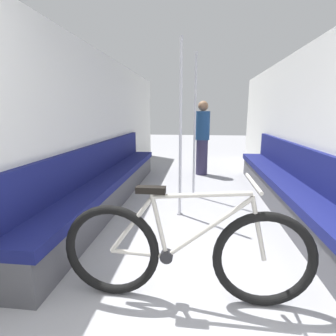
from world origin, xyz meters
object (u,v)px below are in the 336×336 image
(grab_pole_near, at_px, (180,133))
(grab_pole_far, at_px, (195,129))
(bench_seat_row_right, at_px, (287,189))
(bicycle, at_px, (185,253))
(bench_seat_row_left, at_px, (110,183))
(passenger_standing, at_px, (202,137))

(grab_pole_near, distance_m, grab_pole_far, 0.81)
(bench_seat_row_right, xyz_separation_m, bicycle, (-1.29, -1.94, 0.07))
(grab_pole_near, bearing_deg, bench_seat_row_left, 162.57)
(bench_seat_row_left, distance_m, grab_pole_far, 1.52)
(grab_pole_near, height_order, grab_pole_far, same)
(bench_seat_row_right, distance_m, grab_pole_far, 1.56)
(bench_seat_row_right, bearing_deg, bench_seat_row_left, 180.00)
(bench_seat_row_left, distance_m, grab_pole_near, 1.35)
(bicycle, relative_size, passenger_standing, 1.13)
(bench_seat_row_left, bearing_deg, grab_pole_near, -17.43)
(bench_seat_row_left, relative_size, passenger_standing, 2.80)
(bench_seat_row_left, relative_size, grab_pole_near, 1.99)
(bicycle, height_order, grab_pole_far, grab_pole_far)
(bicycle, relative_size, grab_pole_far, 0.80)
(grab_pole_far, bearing_deg, bench_seat_row_left, -159.25)
(bicycle, bearing_deg, passenger_standing, 99.12)
(bench_seat_row_left, height_order, passenger_standing, passenger_standing)
(bench_seat_row_left, xyz_separation_m, grab_pole_far, (1.22, 0.46, 0.77))
(bicycle, xyz_separation_m, grab_pole_near, (-0.15, 1.61, 0.70))
(grab_pole_far, relative_size, passenger_standing, 1.41)
(grab_pole_far, xyz_separation_m, passenger_standing, (0.14, 1.54, -0.27))
(bench_seat_row_left, distance_m, passenger_standing, 2.48)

